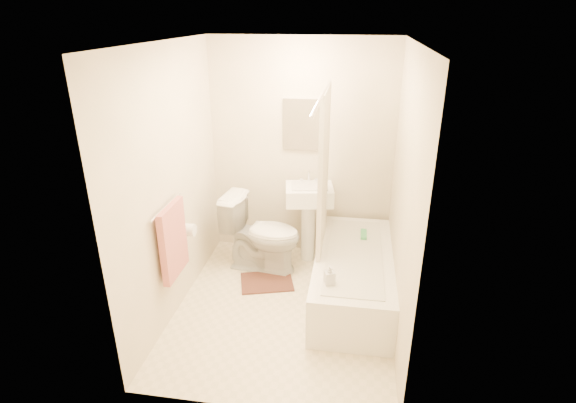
% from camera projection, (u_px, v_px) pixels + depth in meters
% --- Properties ---
extents(floor, '(2.40, 2.40, 0.00)m').
position_uv_depth(floor, '(284.00, 308.00, 4.29)').
color(floor, beige).
rests_on(floor, ground).
extents(ceiling, '(2.40, 2.40, 0.00)m').
position_uv_depth(ceiling, '(283.00, 42.00, 3.35)').
color(ceiling, white).
rests_on(ceiling, ground).
extents(wall_back, '(2.00, 0.02, 2.40)m').
position_uv_depth(wall_back, '(301.00, 151.00, 4.91)').
color(wall_back, beige).
rests_on(wall_back, ground).
extents(wall_left, '(0.02, 2.40, 2.40)m').
position_uv_depth(wall_left, '(172.00, 185.00, 3.96)').
color(wall_left, beige).
rests_on(wall_left, ground).
extents(wall_right, '(0.02, 2.40, 2.40)m').
position_uv_depth(wall_right, '(404.00, 198.00, 3.68)').
color(wall_right, beige).
rests_on(wall_right, ground).
extents(mirror, '(0.40, 0.03, 0.55)m').
position_uv_depth(mirror, '(302.00, 125.00, 4.78)').
color(mirror, white).
rests_on(mirror, wall_back).
extents(curtain_rod, '(0.03, 1.70, 0.03)m').
position_uv_depth(curtain_rod, '(322.00, 95.00, 3.56)').
color(curtain_rod, silver).
rests_on(curtain_rod, wall_back).
extents(shower_curtain, '(0.04, 0.80, 1.55)m').
position_uv_depth(shower_curtain, '(324.00, 172.00, 4.22)').
color(shower_curtain, silver).
rests_on(shower_curtain, curtain_rod).
extents(towel_bar, '(0.02, 0.60, 0.02)m').
position_uv_depth(towel_bar, '(166.00, 207.00, 3.77)').
color(towel_bar, silver).
rests_on(towel_bar, wall_left).
extents(towel, '(0.06, 0.45, 0.66)m').
position_uv_depth(towel, '(173.00, 241.00, 3.89)').
color(towel, '#CC7266').
rests_on(towel, towel_bar).
extents(toilet_paper, '(0.11, 0.12, 0.12)m').
position_uv_depth(toilet_paper, '(189.00, 230.00, 4.26)').
color(toilet_paper, white).
rests_on(toilet_paper, wall_left).
extents(toilet, '(0.89, 0.58, 0.82)m').
position_uv_depth(toilet, '(262.00, 234.00, 4.81)').
color(toilet, silver).
rests_on(toilet, floor).
extents(sink, '(0.56, 0.47, 0.98)m').
position_uv_depth(sink, '(309.00, 220.00, 4.95)').
color(sink, white).
rests_on(sink, floor).
extents(bathtub, '(0.73, 1.67, 0.47)m').
position_uv_depth(bathtub, '(353.00, 276.00, 4.38)').
color(bathtub, white).
rests_on(bathtub, floor).
extents(bath_mat, '(0.62, 0.53, 0.02)m').
position_uv_depth(bath_mat, '(267.00, 282.00, 4.68)').
color(bath_mat, '#532C25').
rests_on(bath_mat, floor).
extents(soap_bottle, '(0.11, 0.11, 0.18)m').
position_uv_depth(soap_bottle, '(330.00, 275.00, 3.78)').
color(soap_bottle, white).
rests_on(soap_bottle, bathtub).
extents(scrub_brush, '(0.06, 0.20, 0.04)m').
position_uv_depth(scrub_brush, '(364.00, 235.00, 4.63)').
color(scrub_brush, '#44AE62').
rests_on(scrub_brush, bathtub).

